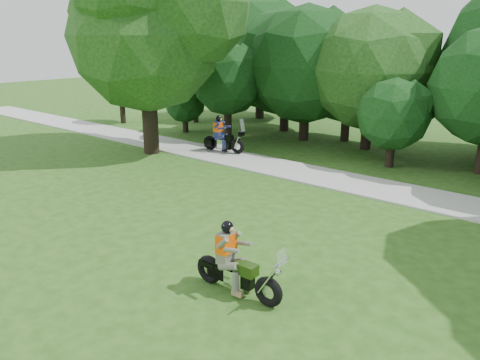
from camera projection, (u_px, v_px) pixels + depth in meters
The scene contains 5 objects.
ground at pixel (237, 286), 9.65m from camera, with size 100.00×100.00×0.00m, color #254B15.
walkway at pixel (393, 191), 15.51m from camera, with size 60.00×2.20×0.06m, color #A8A8A2.
big_tree_west at pixel (150, 17), 19.46m from camera, with size 8.64×6.56×9.96m.
chopper_motorcycle at pixel (233, 267), 9.28m from camera, with size 2.10×0.56×1.50m.
touring_motorcycle at pixel (221, 139), 20.69m from camera, with size 2.09×0.88×1.60m.
Camera 1 is at (5.55, -6.55, 4.92)m, focal length 35.00 mm.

